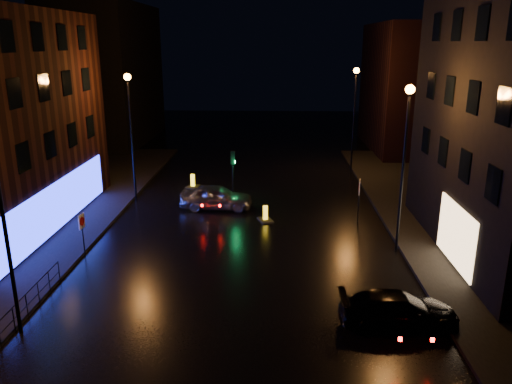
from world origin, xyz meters
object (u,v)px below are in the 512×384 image
dark_sedan (399,310)px  road_sign_left (82,225)px  road_sign_right (359,191)px  silver_hatchback (216,197)px  traffic_signal (233,194)px  bollard_near (265,218)px  bollard_far (193,184)px

dark_sedan → road_sign_left: size_ratio=2.02×
road_sign_left → road_sign_right: (14.39, 5.46, 0.29)m
road_sign_left → road_sign_right: bearing=28.3°
silver_hatchback → dark_sedan: silver_hatchback is taller
traffic_signal → bollard_near: 4.37m
road_sign_right → silver_hatchback: bearing=-3.2°
silver_hatchback → road_sign_right: (8.66, -2.19, 1.17)m
dark_sedan → road_sign_right: bearing=-3.3°
dark_sedan → bollard_near: size_ratio=3.53×
bollard_far → road_sign_right: (10.95, -7.00, 1.73)m
dark_sedan → bollard_far: size_ratio=3.39×
silver_hatchback → dark_sedan: 15.86m
traffic_signal → bollard_far: (-3.25, 3.24, -0.29)m
dark_sedan → road_sign_right: 11.35m
silver_hatchback → road_sign_right: bearing=-103.0°
bollard_far → road_sign_left: size_ratio=0.60×
road_sign_left → road_sign_right: size_ratio=0.85×
silver_hatchback → dark_sedan: bearing=-146.9°
traffic_signal → dark_sedan: 16.77m
traffic_signal → road_sign_left: bearing=-126.0°
road_sign_left → bollard_near: bearing=39.0°
dark_sedan → road_sign_left: (-14.12, 5.82, 1.01)m
bollard_near → dark_sedan: bearing=-85.5°
silver_hatchback → bollard_near: size_ratio=3.63×
traffic_signal → bollard_near: traffic_signal is taller
traffic_signal → dark_sedan: traffic_signal is taller
bollard_far → road_sign_right: 13.11m
dark_sedan → bollard_near: 12.43m
dark_sedan → silver_hatchback: bearing=30.0°
bollard_near → silver_hatchback: bearing=125.3°
traffic_signal → road_sign_right: 8.69m
dark_sedan → road_sign_right: size_ratio=1.71×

